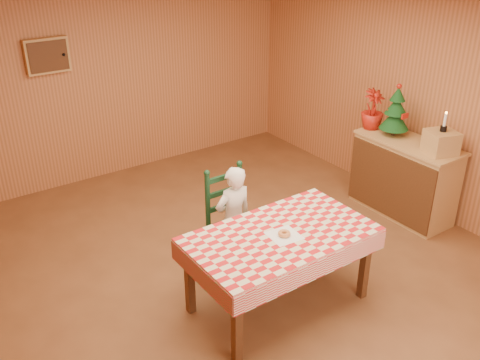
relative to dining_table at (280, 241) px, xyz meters
name	(u,v)px	position (x,y,z in m)	size (l,w,h in m)	color
ground	(251,270)	(0.10, 0.56, -0.69)	(6.00, 6.00, 0.00)	brown
cabin_walls	(220,84)	(0.10, 1.09, 1.14)	(5.10, 6.05, 2.65)	#B66F41
dining_table	(280,241)	(0.00, 0.00, 0.00)	(1.66, 0.96, 0.77)	#502B15
ladder_chair	(230,221)	(0.00, 0.79, -0.18)	(0.44, 0.40, 1.08)	#10321A
seated_child	(234,219)	(0.00, 0.73, -0.13)	(0.41, 0.27, 1.12)	white
napkin	(284,236)	(0.00, -0.05, 0.08)	(0.26, 0.26, 0.00)	white
donut	(284,234)	(0.00, -0.05, 0.10)	(0.11, 0.11, 0.04)	#CD8349
shelf_unit	(404,178)	(2.28, 0.50, -0.22)	(0.54, 1.24, 0.93)	tan
crate	(441,142)	(2.29, 0.10, 0.37)	(0.30, 0.30, 0.25)	tan
christmas_tree	(396,112)	(2.29, 0.75, 0.52)	(0.34, 0.34, 0.62)	#502B15
flower_arrangement	(373,109)	(2.24, 1.05, 0.48)	(0.27, 0.27, 0.48)	#A2190F
candle_set	(444,126)	(2.29, 0.10, 0.56)	(0.07, 0.07, 0.22)	black
storage_bin	(416,201)	(2.37, 0.34, -0.50)	(0.38, 0.38, 0.38)	black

